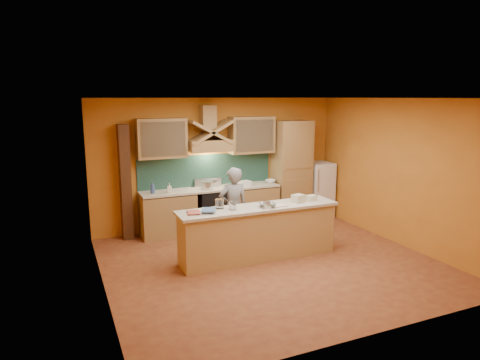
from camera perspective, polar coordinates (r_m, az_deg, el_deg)
name	(u,v)px	position (r m, az deg, el deg)	size (l,w,h in m)	color
floor	(271,263)	(7.54, 4.15, -10.97)	(5.50, 5.00, 0.01)	#94592D
ceiling	(273,98)	(6.99, 4.48, 10.83)	(5.50, 5.00, 0.01)	white
wall_back	(219,163)	(9.38, -2.80, 2.32)	(5.50, 0.02, 2.80)	#C87827
wall_front	(374,224)	(5.12, 17.46, -5.60)	(5.50, 0.02, 2.80)	#C87827
wall_left	(100,199)	(6.36, -18.22, -2.43)	(0.02, 5.00, 2.80)	#C87827
wall_right	(399,172)	(8.74, 20.49, 0.98)	(0.02, 5.00, 2.80)	#C87827
base_cabinet_left	(168,215)	(8.95, -9.59, -4.62)	(1.10, 0.60, 0.86)	#A37D4A
base_cabinet_right	(252,206)	(9.55, 1.55, -3.46)	(1.10, 0.60, 0.86)	#A37D4A
counter_top	(211,189)	(9.10, -3.87, -1.18)	(3.00, 0.62, 0.04)	beige
stove	(211,209)	(9.20, -3.83, -3.92)	(0.60, 0.58, 0.90)	black
backsplash	(207,170)	(9.29, -4.49, 1.27)	(3.00, 0.03, 0.70)	#1C3D36
range_hood	(210,145)	(8.99, -4.05, 4.62)	(0.92, 0.50, 0.24)	#A37D4A
hood_chimney	(208,117)	(9.04, -4.32, 8.34)	(0.30, 0.30, 0.50)	#A37D4A
upper_cabinet_left	(161,138)	(8.77, -10.44, 5.49)	(1.00, 0.35, 0.80)	#A37D4A
upper_cabinet_right	(252,135)	(9.42, 1.55, 6.04)	(1.00, 0.35, 0.80)	#A37D4A
pantry_column	(291,171)	(9.86, 6.85, 1.20)	(0.80, 0.60, 2.30)	#A37D4A
fridge	(318,190)	(10.35, 10.38, -1.26)	(0.58, 0.60, 1.30)	white
trim_column_left	(125,182)	(8.78, -15.05, -0.32)	(0.20, 0.30, 2.30)	#472816
island_body	(258,234)	(7.60, 2.47, -7.24)	(2.80, 0.55, 0.88)	tan
island_top	(259,208)	(7.46, 2.50, -3.74)	(2.90, 0.62, 0.05)	beige
person	(233,208)	(8.02, -0.91, -3.75)	(0.56, 0.37, 1.55)	gray
pot_large	(207,186)	(8.98, -4.43, -0.77)	(0.24, 0.24, 0.17)	silver
pot_small	(213,184)	(9.22, -3.57, -0.57)	(0.19, 0.19, 0.14)	silver
soap_bottle_a	(169,188)	(8.74, -9.39, -1.04)	(0.09, 0.09, 0.19)	silver
soap_bottle_b	(152,187)	(8.71, -11.60, -0.97)	(0.09, 0.09, 0.24)	#314987
bowl_back	(270,181)	(9.62, 4.08, -0.16)	(0.23, 0.23, 0.07)	silver
dish_rack	(245,183)	(9.35, 0.62, -0.41)	(0.25, 0.20, 0.09)	white
book_lower	(187,213)	(7.05, -7.05, -4.37)	(0.21, 0.28, 0.03)	#A8483C
book_upper	(202,210)	(7.11, -5.12, -4.02)	(0.23, 0.31, 0.02)	#426291
jar_large	(219,204)	(7.32, -2.75, -3.18)	(0.15, 0.15, 0.16)	silver
jar_small	(233,206)	(7.22, -0.99, -3.43)	(0.12, 0.12, 0.14)	silver
kitchen_scale	(267,206)	(7.33, 3.62, -3.43)	(0.11, 0.11, 0.09)	silver
mixing_bowl	(267,205)	(7.41, 3.66, -3.36)	(0.29, 0.29, 0.07)	white
cloth	(279,206)	(7.51, 5.21, -3.41)	(0.26, 0.20, 0.02)	beige
grocery_bag_a	(298,198)	(7.81, 7.76, -2.45)	(0.21, 0.17, 0.14)	beige
grocery_bag_b	(311,198)	(7.95, 9.51, -2.38)	(0.17, 0.13, 0.10)	beige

